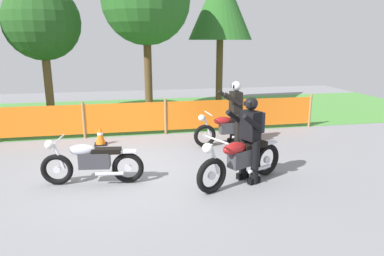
{
  "coord_description": "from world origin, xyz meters",
  "views": [
    {
      "loc": [
        -0.0,
        -7.22,
        2.74
      ],
      "look_at": [
        1.38,
        -0.18,
        0.9
      ],
      "focal_mm": 32.51,
      "sensor_mm": 36.0,
      "label": 1
    }
  ],
  "objects_px": {
    "motorcycle_lead": "(92,162)",
    "motorcycle_third": "(241,160)",
    "motorcycle_trailing": "(228,129)",
    "rider_third": "(250,135)",
    "rider_trailing": "(235,111)",
    "traffic_cone": "(100,135)"
  },
  "relations": [
    {
      "from": "rider_trailing",
      "to": "motorcycle_lead",
      "type": "bearing_deg",
      "value": 24.98
    },
    {
      "from": "motorcycle_lead",
      "to": "rider_third",
      "type": "relative_size",
      "value": 1.16
    },
    {
      "from": "rider_third",
      "to": "motorcycle_trailing",
      "type": "bearing_deg",
      "value": -121.97
    },
    {
      "from": "traffic_cone",
      "to": "rider_third",
      "type": "bearing_deg",
      "value": -45.45
    },
    {
      "from": "motorcycle_third",
      "to": "motorcycle_lead",
      "type": "bearing_deg",
      "value": -35.96
    },
    {
      "from": "traffic_cone",
      "to": "motorcycle_trailing",
      "type": "bearing_deg",
      "value": -11.24
    },
    {
      "from": "rider_trailing",
      "to": "motorcycle_third",
      "type": "bearing_deg",
      "value": 70.29
    },
    {
      "from": "motorcycle_lead",
      "to": "motorcycle_third",
      "type": "height_order",
      "value": "motorcycle_third"
    },
    {
      "from": "rider_trailing",
      "to": "traffic_cone",
      "type": "bearing_deg",
      "value": -14.91
    },
    {
      "from": "motorcycle_trailing",
      "to": "rider_third",
      "type": "relative_size",
      "value": 1.13
    },
    {
      "from": "motorcycle_third",
      "to": "rider_trailing",
      "type": "bearing_deg",
      "value": -130.17
    },
    {
      "from": "motorcycle_lead",
      "to": "motorcycle_trailing",
      "type": "xyz_separation_m",
      "value": [
        3.33,
        1.97,
        -0.02
      ]
    },
    {
      "from": "motorcycle_trailing",
      "to": "traffic_cone",
      "type": "distance_m",
      "value": 3.4
    },
    {
      "from": "rider_trailing",
      "to": "rider_third",
      "type": "xyz_separation_m",
      "value": [
        -0.48,
        -2.44,
        0.03
      ]
    },
    {
      "from": "motorcycle_trailing",
      "to": "motorcycle_lead",
      "type": "bearing_deg",
      "value": 26.11
    },
    {
      "from": "motorcycle_lead",
      "to": "motorcycle_trailing",
      "type": "relative_size",
      "value": 1.03
    },
    {
      "from": "motorcycle_lead",
      "to": "rider_third",
      "type": "xyz_separation_m",
      "value": [
        3.03,
        -0.45,
        0.5
      ]
    },
    {
      "from": "motorcycle_third",
      "to": "rider_trailing",
      "type": "relative_size",
      "value": 1.17
    },
    {
      "from": "motorcycle_lead",
      "to": "traffic_cone",
      "type": "bearing_deg",
      "value": -82.73
    },
    {
      "from": "motorcycle_third",
      "to": "traffic_cone",
      "type": "relative_size",
      "value": 3.74
    },
    {
      "from": "rider_third",
      "to": "traffic_cone",
      "type": "height_order",
      "value": "rider_third"
    },
    {
      "from": "motorcycle_lead",
      "to": "traffic_cone",
      "type": "distance_m",
      "value": 2.64
    }
  ]
}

